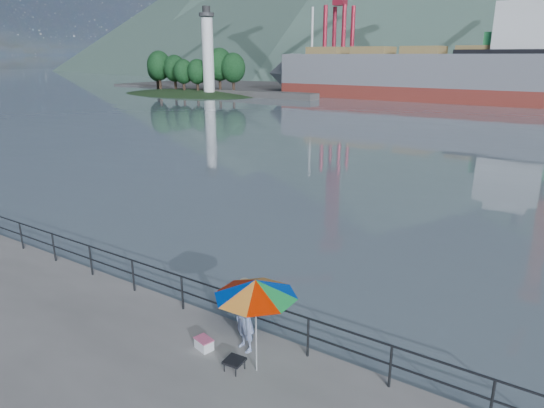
{
  "coord_description": "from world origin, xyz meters",
  "views": [
    {
      "loc": [
        9.77,
        -7.0,
        6.8
      ],
      "look_at": [
        1.13,
        6.0,
        2.0
      ],
      "focal_mm": 32.0,
      "sensor_mm": 36.0,
      "label": 1
    }
  ],
  "objects_px": {
    "bulk_carrier": "(432,72)",
    "fisherman": "(245,318)",
    "beach_umbrella": "(256,288)",
    "cooler_bag": "(204,344)"
  },
  "relations": [
    {
      "from": "fisherman",
      "to": "cooler_bag",
      "type": "distance_m",
      "value": 1.24
    },
    {
      "from": "beach_umbrella",
      "to": "bulk_carrier",
      "type": "distance_m",
      "value": 75.2
    },
    {
      "from": "fisherman",
      "to": "cooler_bag",
      "type": "height_order",
      "value": "fisherman"
    },
    {
      "from": "bulk_carrier",
      "to": "fisherman",
      "type": "bearing_deg",
      "value": -76.97
    },
    {
      "from": "fisherman",
      "to": "cooler_bag",
      "type": "relative_size",
      "value": 3.9
    },
    {
      "from": "bulk_carrier",
      "to": "cooler_bag",
      "type": "bearing_deg",
      "value": -77.69
    },
    {
      "from": "fisherman",
      "to": "cooler_bag",
      "type": "bearing_deg",
      "value": -129.67
    },
    {
      "from": "beach_umbrella",
      "to": "fisherman",
      "type": "bearing_deg",
      "value": 142.57
    },
    {
      "from": "cooler_bag",
      "to": "fisherman",
      "type": "bearing_deg",
      "value": 47.97
    },
    {
      "from": "beach_umbrella",
      "to": "cooler_bag",
      "type": "distance_m",
      "value": 2.47
    }
  ]
}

